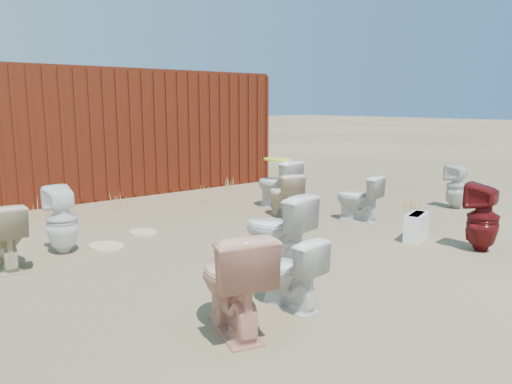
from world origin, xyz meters
TOP-DOWN VIEW (x-y plane):
  - ground at (0.00, 0.00)m, footprint 100.00×100.00m
  - shipping_container at (0.00, 5.20)m, footprint 6.00×2.40m
  - toilet_front_a at (-0.78, -0.75)m, footprint 0.61×0.87m
  - toilet_front_pink at (-2.08, -1.74)m, footprint 0.67×0.91m
  - toilet_front_c at (-1.42, -1.66)m, footprint 0.42×0.67m
  - toilet_front_maroon at (1.53, -1.84)m, footprint 0.43×0.43m
  - toilet_front_e at (1.59, 0.11)m, footprint 0.56×0.77m
  - toilet_back_a at (-2.45, 1.21)m, footprint 0.37×0.38m
  - toilet_back_beige_left at (-3.11, 1.00)m, footprint 0.47×0.75m
  - toilet_back_beige_right at (0.89, 1.02)m, footprint 0.51×0.74m
  - toilet_back_yellowlid at (1.24, 1.58)m, footprint 0.54×0.85m
  - toilet_back_e at (3.60, -0.32)m, footprint 0.36×0.37m
  - yellow_lid at (1.24, 1.58)m, footprint 0.42×0.52m
  - loose_tank at (1.34, -1.07)m, footprint 0.54×0.36m
  - loose_lid_near at (-1.96, 1.11)m, footprint 0.49×0.57m
  - loose_lid_far at (-1.31, 1.45)m, footprint 0.38×0.48m
  - weed_clump_a at (-2.10, 3.07)m, footprint 0.36×0.36m
  - weed_clump_b at (0.54, 2.64)m, footprint 0.32×0.32m
  - weed_clump_c at (2.33, 2.66)m, footprint 0.36×0.36m
  - weed_clump_d at (-0.90, 3.08)m, footprint 0.30×0.30m
  - weed_clump_e at (1.72, 3.50)m, footprint 0.34×0.34m
  - weed_clump_f at (2.93, 0.09)m, footprint 0.28×0.28m

SIDE VIEW (x-z plane):
  - ground at x=0.00m, z-range 0.00..0.00m
  - loose_lid_near at x=-1.96m, z-range 0.00..0.02m
  - loose_lid_far at x=-1.31m, z-range 0.00..0.02m
  - weed_clump_f at x=2.93m, z-range 0.00..0.24m
  - weed_clump_d at x=-0.90m, z-range 0.00..0.26m
  - weed_clump_e at x=1.72m, z-range 0.00..0.27m
  - weed_clump_c at x=2.33m, z-range 0.00..0.29m
  - weed_clump_b at x=0.54m, z-range 0.00..0.31m
  - weed_clump_a at x=-2.10m, z-range 0.00..0.33m
  - loose_tank at x=1.34m, z-range 0.00..0.35m
  - toilet_front_c at x=-1.42m, z-range 0.00..0.64m
  - toilet_back_beige_right at x=0.89m, z-range 0.00..0.69m
  - toilet_front_e at x=1.59m, z-range 0.00..0.70m
  - toilet_back_beige_left at x=-3.11m, z-range 0.00..0.73m
  - toilet_back_e at x=3.60m, z-range 0.00..0.76m
  - toilet_back_a at x=-2.45m, z-range 0.00..0.81m
  - toilet_front_a at x=-0.78m, z-range 0.00..0.82m
  - toilet_back_yellowlid at x=1.24m, z-range 0.00..0.82m
  - toilet_front_maroon at x=1.53m, z-range 0.00..0.83m
  - toilet_front_pink at x=-2.08m, z-range 0.00..0.83m
  - yellow_lid at x=1.24m, z-range 0.82..0.84m
  - shipping_container at x=0.00m, z-range 0.00..2.40m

